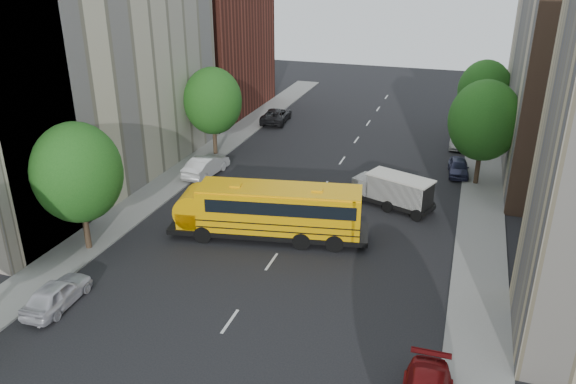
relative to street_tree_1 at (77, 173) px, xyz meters
The scene contains 17 objects.
ground 12.71m from the street_tree_1, 19.98° to the left, with size 120.00×120.00×0.00m, color black.
sidewalk_left 10.26m from the street_tree_1, 93.18° to the left, with size 3.00×80.00×0.12m, color slate.
sidewalk_right 24.72m from the street_tree_1, 21.80° to the left, with size 3.00×80.00×0.12m, color slate.
lane_markings 18.48m from the street_tree_1, 51.84° to the left, with size 0.15×64.00×0.01m, color silver.
building_left_cream 13.21m from the street_tree_1, 124.99° to the left, with size 10.00×26.00×20.00m, color beige.
building_left_redbrick 32.79m from the street_tree_1, 102.34° to the left, with size 10.00×15.00×13.00m, color maroon.
street_tree_1 is the anchor object (origin of this frame).
street_tree_2 18.00m from the street_tree_1, 90.00° to the left, with size 4.99×4.99×7.71m.
street_tree_4 28.43m from the street_tree_1, 39.29° to the left, with size 5.25×5.25×8.10m.
street_tree_5 37.20m from the street_tree_1, 53.75° to the left, with size 4.86×4.86×7.51m.
school_bus 11.23m from the street_tree_1, 26.32° to the left, with size 12.68×4.94×3.50m.
safari_truck 20.65m from the street_tree_1, 35.52° to the left, with size 5.92×3.83×2.40m.
parked_car_0 7.27m from the street_tree_1, 68.17° to the right, with size 1.69×4.21×1.43m, color silver.
parked_car_1 13.98m from the street_tree_1, 83.98° to the left, with size 1.68×4.83×1.59m, color silver.
parked_car_2 29.67m from the street_tree_1, 86.65° to the left, with size 2.45×5.32×1.48m, color black.
parked_car_4 28.81m from the street_tree_1, 43.69° to the left, with size 1.53×3.80×1.29m, color #333659.
parked_car_5 33.95m from the street_tree_1, 53.00° to the left, with size 1.41×4.05×1.33m, color gray.
Camera 1 is at (9.74, -28.56, 16.60)m, focal length 35.00 mm.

